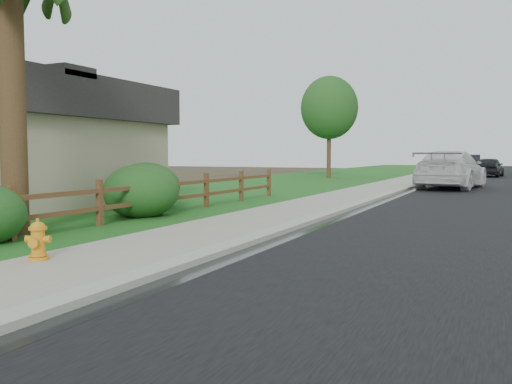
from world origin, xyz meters
The scene contains 16 objects.
ground centered at (0.00, 0.00, 0.00)m, with size 120.00×120.00×0.00m, color #32261B.
road centered at (4.60, 35.00, 0.01)m, with size 8.00×90.00×0.02m, color black.
curb centered at (0.40, 35.00, 0.06)m, with size 0.40×90.00×0.12m, color gray.
wet_gutter centered at (0.75, 35.00, 0.02)m, with size 0.50×90.00×0.00m, color black.
sidewalk centered at (-0.90, 35.00, 0.05)m, with size 2.20×90.00×0.10m, color gray.
grass_strip centered at (-2.80, 35.00, 0.03)m, with size 1.60×90.00×0.06m, color #17531C.
lawn_near centered at (-8.00, 35.00, 0.02)m, with size 9.00×90.00×0.04m, color #17531C.
ranch_fence centered at (-3.60, 6.40, 0.62)m, with size 0.12×16.92×1.10m.
fire_hydrant centered at (-1.56, 1.50, 0.39)m, with size 0.41×0.34×0.63m.
white_suv centered at (2.30, 23.37, 0.93)m, with size 2.54×6.24×1.81m, color silver.
dark_car_mid centered at (3.58, 38.99, 0.74)m, with size 1.70×4.23×1.44m, color black.
dark_car_far centered at (2.00, 40.94, 0.83)m, with size 1.72×4.93×1.62m, color black.
boulder centered at (-4.16, 2.99, 0.31)m, with size 0.92×0.69×0.61m, color brown.
shrub_b centered at (-5.16, 9.08, 0.71)m, with size 2.03×2.03×1.42m, color #1F4C1B.
shrub_c centered at (-3.90, 7.14, 0.71)m, with size 1.97×1.97×1.42m, color #1F4C1B.
tree_mid_left centered at (-6.46, 31.78, 4.86)m, with size 3.93×3.93×7.04m.
Camera 1 is at (4.74, -4.37, 1.68)m, focal length 38.00 mm.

